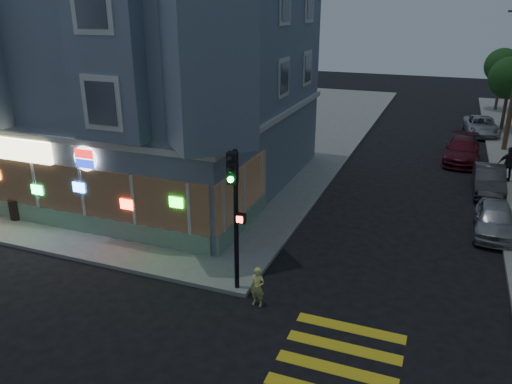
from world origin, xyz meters
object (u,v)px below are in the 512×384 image
Objects in this scene: parked_car_b at (489,180)px; parked_car_c at (462,150)px; street_tree_near at (510,78)px; traffic_signal at (235,199)px; parked_car_a at (494,220)px; running_child at (258,287)px; pedestrian_b at (509,164)px; parked_car_d at (481,126)px; street_tree_far at (503,66)px; trash_can at (16,209)px.

parked_car_b is 0.85× the size of parked_car_c.
traffic_signal is (-9.60, -27.82, -0.58)m from street_tree_near.
running_child is at bearing -128.43° from parked_car_a.
pedestrian_b is 2.11m from parked_car_b.
parked_car_c reaches higher than parked_car_b.
running_child is at bearing -104.83° from parked_car_c.
parked_car_b is at bearing 52.49° from traffic_signal.
parked_car_d is at bearing 66.69° from traffic_signal.
pedestrian_b is at bearing -53.65° from parked_car_c.
pedestrian_b is at bearing 52.87° from traffic_signal.
running_child is (-8.70, -28.20, -3.28)m from street_tree_near.
traffic_signal reaches higher than running_child.
pedestrian_b reaches higher than parked_car_b.
street_tree_far is at bearing 85.70° from parked_car_b.
parked_car_c is at bearing -62.64° from pedestrian_b.
parked_car_c is at bearing 63.63° from traffic_signal.
parked_car_b is at bearing 30.60° from trash_can.
street_tree_far is at bearing 75.29° from parked_car_d.
parked_car_d is at bearing -98.77° from street_tree_far.
pedestrian_b is at bearing -91.44° from street_tree_far.
running_child is 0.35× the size of parked_car_a.
parked_car_a is 18.05m from parked_car_d.
parked_car_c is at bearing -99.08° from street_tree_far.
parked_car_b reaches higher than parked_car_a.
street_tree_far is at bearing -97.79° from pedestrian_b.
street_tree_near and street_tree_far have the same top height.
running_child is 2.88m from traffic_signal.
parked_car_b is 0.87× the size of parked_car_d.
street_tree_near is at bearing 87.71° from parked_car_a.
parked_car_d reaches higher than parked_car_a.
street_tree_near reaches higher than parked_car_c.
parked_car_a is (-1.50, -27.77, -3.30)m from street_tree_far.
street_tree_near is at bearing -90.00° from street_tree_far.
parked_car_b is 0.86× the size of traffic_signal.
street_tree_far is at bearing 81.33° from running_child.
street_tree_near reaches higher than trash_can.
parked_car_a is at bearing 38.76° from traffic_signal.
street_tree_far is 4.07× the size of running_child.
running_child is 19.74m from parked_car_c.
street_tree_near reaches higher than parked_car_b.
pedestrian_b is 24.26m from trash_can.
traffic_signal is at bearing -109.05° from street_tree_near.
trash_can is at bearing 174.57° from running_child.
trash_can is at bearing 164.74° from traffic_signal.
pedestrian_b is at bearing 84.12° from parked_car_a.
street_tree_near is 5.89× the size of trash_can.
trash_can is (-19.34, -6.23, -0.04)m from parked_car_a.
parked_car_a reaches higher than trash_can.
street_tree_far reaches higher than running_child.
pedestrian_b is 11.08m from parked_car_d.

